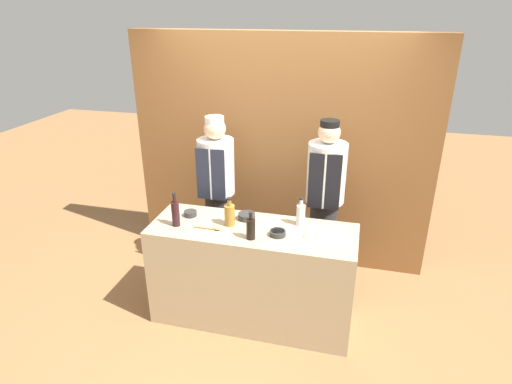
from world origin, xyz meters
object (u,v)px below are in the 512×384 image
object	(u,v)px
sauce_bowl_orange	(278,233)
wooden_spoon	(211,228)
bottle_clear	(301,214)
bottle_wine	(175,213)
chef_left	(217,192)
cutting_board	(325,233)
sauce_bowl_white	(190,213)
bottle_soy	(251,228)
sauce_bowl_red	(247,216)
bottle_vinegar	(230,214)
chef_right	(324,202)

from	to	relation	value
sauce_bowl_orange	wooden_spoon	bearing A→B (deg)	-176.31
sauce_bowl_orange	bottle_clear	bearing A→B (deg)	57.20
bottle_wine	wooden_spoon	bearing A→B (deg)	0.69
chef_left	cutting_board	bearing A→B (deg)	-28.04
wooden_spoon	sauce_bowl_white	bearing A→B (deg)	143.29
sauce_bowl_white	bottle_clear	world-z (taller)	bottle_clear
cutting_board	bottle_soy	size ratio (longest dim) A/B	1.27
sauce_bowl_orange	wooden_spoon	world-z (taller)	sauce_bowl_orange
cutting_board	sauce_bowl_red	bearing A→B (deg)	171.07
sauce_bowl_white	bottle_soy	distance (m)	0.67
bottle_vinegar	chef_left	xyz separation A→B (m)	(-0.33, 0.63, -0.10)
bottle_clear	chef_left	size ratio (longest dim) A/B	0.15
bottle_clear	bottle_soy	distance (m)	0.48
bottle_vinegar	chef_right	xyz separation A→B (m)	(0.73, 0.63, -0.08)
bottle_clear	bottle_vinegar	xyz separation A→B (m)	(-0.58, -0.15, 0.00)
sauce_bowl_red	cutting_board	bearing A→B (deg)	-8.93
sauce_bowl_red	chef_left	distance (m)	0.66
cutting_board	bottle_vinegar	xyz separation A→B (m)	(-0.79, -0.03, 0.09)
cutting_board	bottle_wine	world-z (taller)	bottle_wine
sauce_bowl_red	bottle_vinegar	bearing A→B (deg)	-128.64
bottle_vinegar	sauce_bowl_orange	bearing A→B (deg)	-10.61
sauce_bowl_red	chef_left	world-z (taller)	chef_left
cutting_board	wooden_spoon	distance (m)	0.94
bottle_clear	chef_right	distance (m)	0.51
sauce_bowl_orange	cutting_board	xyz separation A→B (m)	(0.37, 0.11, -0.01)
sauce_bowl_white	wooden_spoon	bearing A→B (deg)	-36.71
sauce_bowl_white	cutting_board	size ratio (longest dim) A/B	0.38
cutting_board	bottle_soy	xyz separation A→B (m)	(-0.56, -0.21, 0.08)
cutting_board	wooden_spoon	world-z (taller)	wooden_spoon
bottle_vinegar	bottle_soy	distance (m)	0.29
sauce_bowl_white	sauce_bowl_red	bearing A→B (deg)	7.16
sauce_bowl_orange	chef_right	distance (m)	0.77
sauce_bowl_white	bottle_soy	xyz separation A→B (m)	(0.62, -0.26, 0.07)
sauce_bowl_white	sauce_bowl_orange	world-z (taller)	sauce_bowl_white
bottle_vinegar	chef_right	size ratio (longest dim) A/B	0.15
sauce_bowl_red	bottle_wine	size ratio (longest dim) A/B	0.50
sauce_bowl_white	wooden_spoon	xyz separation A→B (m)	(0.26, -0.19, -0.01)
sauce_bowl_orange	bottle_soy	xyz separation A→B (m)	(-0.20, -0.10, 0.07)
sauce_bowl_white	chef_right	bearing A→B (deg)	26.28
cutting_board	bottle_vinegar	size ratio (longest dim) A/B	1.19
sauce_bowl_orange	chef_left	bearing A→B (deg)	136.88
sauce_bowl_red	chef_right	world-z (taller)	chef_right
sauce_bowl_white	chef_right	xyz separation A→B (m)	(1.12, 0.55, -0.01)
sauce_bowl_red	bottle_vinegar	xyz separation A→B (m)	(-0.11, -0.14, 0.07)
sauce_bowl_orange	chef_left	distance (m)	1.04
bottle_clear	sauce_bowl_red	bearing A→B (deg)	-178.41
bottle_vinegar	bottle_clear	bearing A→B (deg)	14.65
bottle_wine	wooden_spoon	xyz separation A→B (m)	(0.30, 0.00, -0.11)
bottle_soy	chef_left	size ratio (longest dim) A/B	0.14
sauce_bowl_orange	cutting_board	bearing A→B (deg)	16.89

